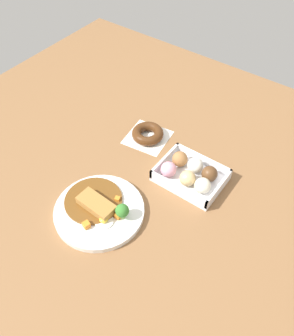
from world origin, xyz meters
TOP-DOWN VIEW (x-y plane):
  - ground_plane at (0.00, 0.00)m, footprint 1.60×1.60m
  - curry_plate at (-0.01, 0.12)m, footprint 0.26×0.26m
  - donut_box at (-0.15, -0.14)m, footprint 0.20×0.16m
  - chocolate_ring_donut at (0.07, -0.22)m, footprint 0.16×0.16m

SIDE VIEW (x-z plane):
  - ground_plane at x=0.00m, z-range 0.00..0.00m
  - curry_plate at x=-0.01m, z-range -0.02..0.05m
  - chocolate_ring_donut at x=0.07m, z-range 0.00..0.03m
  - donut_box at x=-0.15m, z-range 0.00..0.06m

